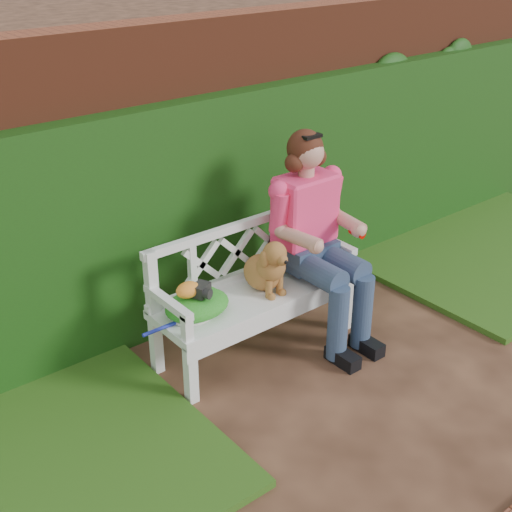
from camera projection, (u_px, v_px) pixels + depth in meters
ground at (395, 399)px, 4.46m from camera, size 60.00×60.00×0.00m
brick_wall at (219, 163)px, 5.29m from camera, size 10.00×0.30×2.20m
ivy_hedge at (237, 202)px, 5.25m from camera, size 10.00×0.18×1.70m
grass_right at (492, 247)px, 6.41m from camera, size 2.60×2.00×0.05m
garden_bench at (256, 320)px, 4.87m from camera, size 1.59×0.63×0.48m
seated_woman at (310, 234)px, 4.87m from camera, size 0.90×1.04×1.57m
dog at (265, 264)px, 4.68m from camera, size 0.36×0.43×0.41m
tennis_racket at (190, 317)px, 4.43m from camera, size 0.59×0.38×0.03m
green_bag at (197, 304)px, 4.45m from camera, size 0.52×0.44×0.15m
camera_item at (201, 290)px, 4.38m from camera, size 0.15×0.13×0.08m
baseball_glove at (188, 290)px, 4.36m from camera, size 0.18×0.15×0.10m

